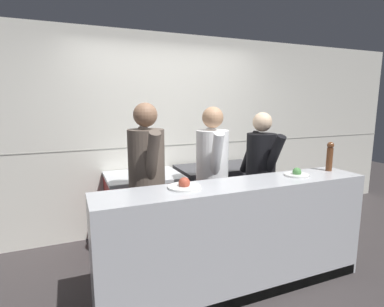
# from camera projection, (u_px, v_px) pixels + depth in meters

# --- Properties ---
(ground_plane) EXTENTS (14.00, 14.00, 0.00)m
(ground_plane) POSITION_uv_depth(u_px,v_px,m) (217.00, 281.00, 2.93)
(ground_plane) COLOR #383333
(wall_back_tiled) EXTENTS (8.00, 0.06, 2.60)m
(wall_back_tiled) POSITION_uv_depth(u_px,v_px,m) (169.00, 134.00, 4.04)
(wall_back_tiled) COLOR silver
(wall_back_tiled) RESTS_ON ground_plane
(oven_range) EXTENTS (0.88, 0.71, 0.87)m
(oven_range) POSITION_uv_depth(u_px,v_px,m) (144.00, 209.00, 3.65)
(oven_range) COLOR maroon
(oven_range) RESTS_ON ground_plane
(prep_counter) EXTENTS (1.07, 0.65, 0.89)m
(prep_counter) POSITION_uv_depth(u_px,v_px,m) (218.00, 199.00, 4.03)
(prep_counter) COLOR #38383D
(prep_counter) RESTS_ON ground_plane
(pass_counter) EXTENTS (2.54, 0.45, 1.03)m
(pass_counter) POSITION_uv_depth(u_px,v_px,m) (238.00, 238.00, 2.71)
(pass_counter) COLOR #B7BABF
(pass_counter) RESTS_ON ground_plane
(stock_pot) EXTENTS (0.27, 0.27, 0.22)m
(stock_pot) POSITION_uv_depth(u_px,v_px,m) (149.00, 165.00, 3.54)
(stock_pot) COLOR #B7BABF
(stock_pot) RESTS_ON oven_range
(mixing_bowl_steel) EXTENTS (0.25, 0.25, 0.10)m
(mixing_bowl_steel) POSITION_uv_depth(u_px,v_px,m) (205.00, 164.00, 3.86)
(mixing_bowl_steel) COLOR #B7BABF
(mixing_bowl_steel) RESTS_ON prep_counter
(plated_dish_main) EXTENTS (0.28, 0.28, 0.10)m
(plated_dish_main) POSITION_uv_depth(u_px,v_px,m) (184.00, 185.00, 2.47)
(plated_dish_main) COLOR white
(plated_dish_main) RESTS_ON pass_counter
(plated_dish_appetiser) EXTENTS (0.23, 0.23, 0.08)m
(plated_dish_appetiser) POSITION_uv_depth(u_px,v_px,m) (297.00, 174.00, 2.88)
(plated_dish_appetiser) COLOR white
(plated_dish_appetiser) RESTS_ON pass_counter
(pepper_mill) EXTENTS (0.07, 0.07, 0.30)m
(pepper_mill) POSITION_uv_depth(u_px,v_px,m) (330.00, 156.00, 3.07)
(pepper_mill) COLOR brown
(pepper_mill) RESTS_ON pass_counter
(chef_head_cook) EXTENTS (0.35, 0.75, 1.72)m
(chef_head_cook) POSITION_uv_depth(u_px,v_px,m) (147.00, 182.00, 2.91)
(chef_head_cook) COLOR black
(chef_head_cook) RESTS_ON ground_plane
(chef_sous) EXTENTS (0.42, 0.73, 1.68)m
(chef_sous) POSITION_uv_depth(u_px,v_px,m) (212.00, 177.00, 3.20)
(chef_sous) COLOR black
(chef_sous) RESTS_ON ground_plane
(chef_line) EXTENTS (0.36, 0.71, 1.62)m
(chef_line) POSITION_uv_depth(u_px,v_px,m) (260.00, 176.00, 3.39)
(chef_line) COLOR black
(chef_line) RESTS_ON ground_plane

